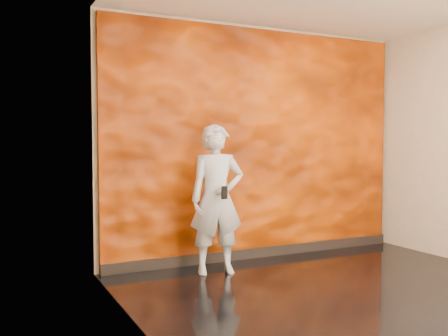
# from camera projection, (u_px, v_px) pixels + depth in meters

# --- Properties ---
(room) EXTENTS (4.02, 4.02, 2.81)m
(room) POSITION_uv_depth(u_px,v_px,m) (375.00, 143.00, 4.29)
(room) COLOR black
(room) RESTS_ON ground
(feature_wall) EXTENTS (3.90, 0.06, 2.75)m
(feature_wall) POSITION_uv_depth(u_px,v_px,m) (260.00, 144.00, 6.05)
(feature_wall) COLOR #F15400
(feature_wall) RESTS_ON ground
(baseboard) EXTENTS (3.90, 0.04, 0.12)m
(baseboard) POSITION_uv_depth(u_px,v_px,m) (261.00, 252.00, 6.08)
(baseboard) COLOR black
(baseboard) RESTS_ON ground
(man) EXTENTS (0.65, 0.50, 1.59)m
(man) POSITION_uv_depth(u_px,v_px,m) (217.00, 199.00, 5.32)
(man) COLOR #A0A7B0
(man) RESTS_ON ground
(phone) EXTENTS (0.07, 0.03, 0.13)m
(phone) POSITION_uv_depth(u_px,v_px,m) (224.00, 193.00, 5.08)
(phone) COLOR black
(phone) RESTS_ON man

